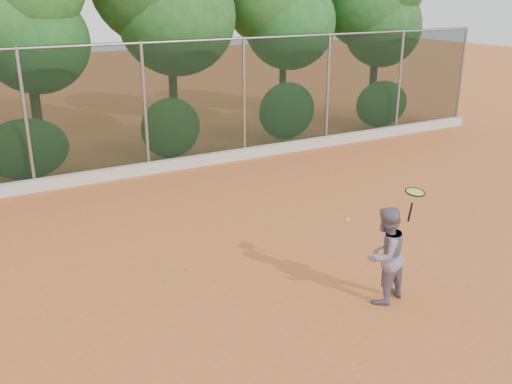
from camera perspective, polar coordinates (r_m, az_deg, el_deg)
ground at (r=10.14m, az=2.82°, el=-8.33°), size 80.00×80.00×0.00m
concrete_curb at (r=15.83m, az=-10.44°, el=2.39°), size 24.00×0.20×0.30m
tennis_player at (r=9.25m, az=12.75°, el=-6.18°), size 0.89×0.77×1.60m
chainlink_fence at (r=15.59m, az=-11.05°, el=8.57°), size 24.09×0.09×3.50m
foliage_backdrop at (r=17.07m, az=-15.73°, el=17.76°), size 23.70×3.63×7.55m
tennis_racket at (r=9.00m, az=15.57°, el=-0.23°), size 0.32×0.32×0.55m
tennis_ball_in_flight at (r=7.89m, az=9.17°, el=-2.76°), size 0.06×0.06×0.06m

